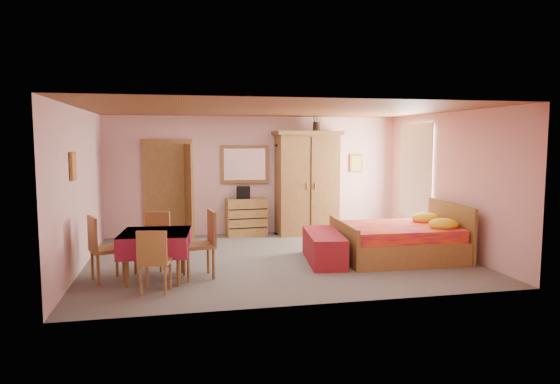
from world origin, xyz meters
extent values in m
plane|color=slate|center=(0.00, 0.00, 0.00)|extent=(6.50, 6.50, 0.00)
plane|color=brown|center=(0.00, 0.00, 2.60)|extent=(6.50, 6.50, 0.00)
cube|color=#E4A8A5|center=(0.00, 2.50, 1.30)|extent=(6.50, 0.10, 2.60)
cube|color=#E4A8A5|center=(0.00, -2.50, 1.30)|extent=(6.50, 0.10, 2.60)
cube|color=#E4A8A5|center=(-3.25, 0.00, 1.30)|extent=(0.10, 5.00, 2.60)
cube|color=#E4A8A5|center=(3.25, 0.00, 1.30)|extent=(0.10, 5.00, 2.60)
cube|color=#9E6B35|center=(-1.90, 2.47, 1.02)|extent=(1.06, 0.12, 2.15)
cube|color=white|center=(3.21, 1.20, 1.45)|extent=(0.08, 1.40, 1.95)
cube|color=orange|center=(-3.22, -0.60, 1.70)|extent=(0.04, 0.32, 0.42)
cube|color=#D8BF59|center=(2.35, 2.47, 1.55)|extent=(0.30, 0.04, 0.40)
cube|color=#A97839|center=(-0.25, 2.25, 0.41)|extent=(0.89, 0.48, 0.82)
cube|color=silver|center=(-0.25, 2.46, 1.55)|extent=(1.05, 0.09, 0.83)
cube|color=black|center=(-0.31, 2.24, 0.95)|extent=(0.30, 0.23, 0.27)
cube|color=black|center=(0.50, 2.26, 0.99)|extent=(0.27, 0.27, 1.99)
cube|color=brown|center=(1.10, 2.17, 1.14)|extent=(1.47, 0.79, 2.28)
cube|color=gold|center=(1.32, 2.20, 2.55)|extent=(0.23, 0.23, 0.55)
cube|color=#B91247|center=(2.08, -0.40, 0.48)|extent=(2.15, 1.72, 0.97)
cube|color=maroon|center=(0.73, -0.36, 0.25)|extent=(0.74, 1.56, 0.50)
cube|color=maroon|center=(-2.05, -0.92, 0.36)|extent=(1.08, 1.08, 0.73)
cube|color=#AB713A|center=(-2.03, -1.56, 0.44)|extent=(0.47, 0.47, 0.89)
cube|color=olive|center=(-2.10, -0.29, 0.46)|extent=(0.53, 0.53, 0.91)
cube|color=olive|center=(-2.74, -0.86, 0.49)|extent=(0.58, 0.58, 0.98)
cube|color=brown|center=(-1.42, -0.93, 0.51)|extent=(0.52, 0.52, 1.02)
camera|label=1|loc=(-1.73, -8.44, 2.09)|focal=32.00mm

